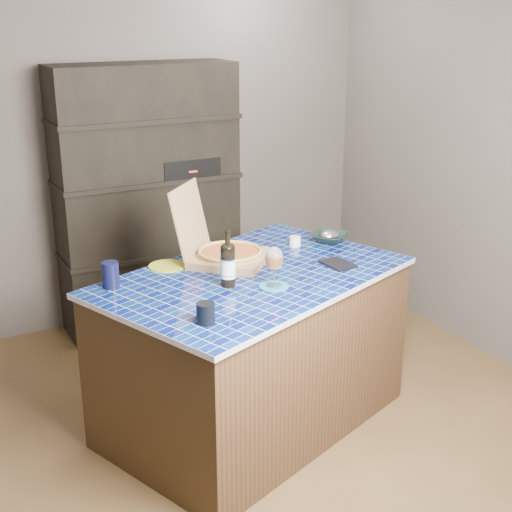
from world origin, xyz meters
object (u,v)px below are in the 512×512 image
dvd_case (338,264)px  bowl (329,237)px  wine_glass (274,260)px  mead_bottle (228,264)px  kitchen_island (253,350)px  pizza_box (226,252)px

dvd_case → bowl: bowl is taller
wine_glass → bowl: bearing=36.5°
dvd_case → bowl: size_ratio=0.86×
mead_bottle → wine_glass: mead_bottle is taller
kitchen_island → dvd_case: dvd_case is taller
kitchen_island → bowl: (0.64, 0.27, 0.45)m
kitchen_island → mead_bottle: (-0.18, -0.08, 0.54)m
dvd_case → wine_glass: bearing=-170.6°
mead_bottle → dvd_case: size_ratio=1.62×
kitchen_island → wine_glass: wine_glass is taller
wine_glass → kitchen_island: bearing=93.2°
wine_glass → bowl: (0.63, 0.47, -0.12)m
kitchen_island → bowl: bearing=2.0°
wine_glass → dvd_case: wine_glass is taller
mead_bottle → bowl: 0.90m
pizza_box → mead_bottle: pizza_box is taller
mead_bottle → pizza_box: bearing=66.2°
mead_bottle → wine_glass: 0.22m
pizza_box → dvd_case: size_ratio=3.27×
mead_bottle → wine_glass: (0.19, -0.12, 0.03)m
kitchen_island → wine_glass: bearing=-107.4°
dvd_case → bowl: 0.40m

